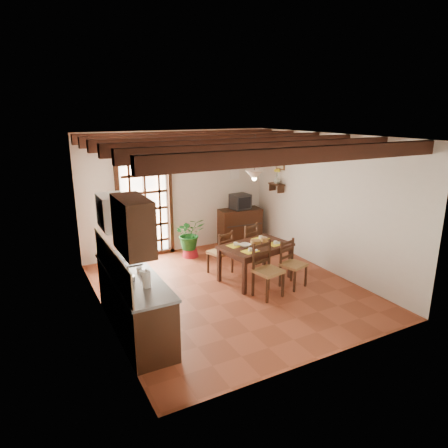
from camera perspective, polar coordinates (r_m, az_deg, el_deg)
ground_plane at (r=7.57m, az=0.76°, el=-9.24°), size 5.00×5.00×0.00m
room_shell at (r=6.99m, az=0.82°, el=4.36°), size 4.52×5.02×2.81m
ceiling_beams at (r=6.87m, az=0.84°, el=11.51°), size 4.50×4.34×0.20m
french_door at (r=9.04m, az=-11.20°, el=2.57°), size 1.26×0.11×2.32m
kitchen_counter at (r=6.21m, az=-12.76°, el=-10.74°), size 0.64×2.25×1.38m
upper_cabinet at (r=5.05m, az=-12.87°, el=-0.20°), size 0.35×0.80×0.70m
range_hood at (r=6.26m, az=-15.65°, el=1.62°), size 0.38×0.60×0.54m
counter_items at (r=6.09m, az=-13.26°, el=-6.30°), size 0.50×1.43×0.25m
dining_table at (r=7.76m, az=4.52°, el=-3.62°), size 1.46×1.08×0.72m
chair_near_left at (r=7.22m, az=6.22°, el=-7.97°), size 0.52×0.51×0.98m
chair_near_right at (r=7.67m, az=9.76°, el=-6.84°), size 0.50×0.49×0.89m
chair_far_left at (r=8.16m, az=-0.49°, el=-5.15°), size 0.52×0.50×0.91m
chair_far_right at (r=8.55m, az=3.01°, el=-4.05°), size 0.55×0.54×0.95m
table_setting at (r=7.73m, az=4.53°, el=-3.00°), size 0.97×0.64×0.09m
table_bowl at (r=7.61m, az=2.99°, el=-3.07°), size 0.27×0.27×0.05m
sideboard at (r=9.93m, az=2.28°, el=-0.33°), size 1.08×0.56×0.88m
crt_tv at (r=9.77m, az=2.34°, el=3.22°), size 0.45×0.42×0.37m
fuse_box at (r=9.86m, az=1.53°, el=7.35°), size 0.25×0.03×0.32m
plant_pot at (r=9.16m, az=-4.85°, el=-3.97°), size 0.38×0.38×0.23m
potted_plant at (r=9.02m, az=-4.92°, el=-1.22°), size 1.87×1.65×1.91m
wall_shelf at (r=9.50m, az=7.53°, el=5.43°), size 0.20×0.42×0.20m
shelf_vase at (r=9.48m, az=7.56°, el=6.26°), size 0.15×0.15×0.15m
shelf_flowers at (r=9.45m, az=7.60°, el=7.50°), size 0.14×0.14×0.36m
framed_picture at (r=9.47m, az=8.06°, el=8.68°), size 0.03×0.32×0.32m
pendant_lamp at (r=7.49m, az=4.35°, el=7.13°), size 0.36×0.36×0.84m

